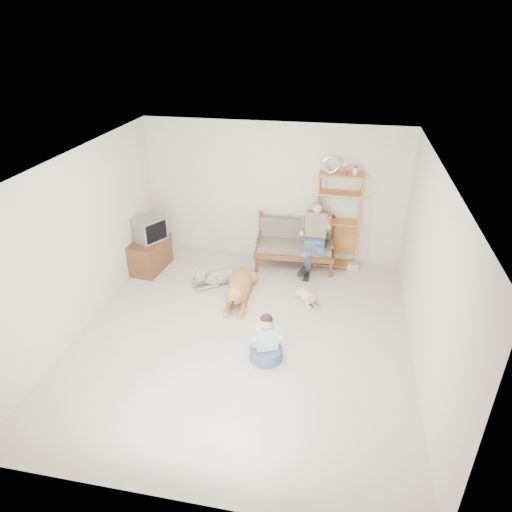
% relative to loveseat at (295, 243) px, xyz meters
% --- Properties ---
extents(floor, '(5.50, 5.50, 0.00)m').
position_rel_loveseat_xyz_m(floor, '(-0.50, -2.41, -0.49)').
color(floor, silver).
rests_on(floor, ground).
extents(ceiling, '(5.50, 5.50, 0.00)m').
position_rel_loveseat_xyz_m(ceiling, '(-0.50, -2.41, 2.21)').
color(ceiling, white).
rests_on(ceiling, ground).
extents(wall_back, '(5.00, 0.00, 5.00)m').
position_rel_loveseat_xyz_m(wall_back, '(-0.50, 0.34, 0.86)').
color(wall_back, beige).
rests_on(wall_back, ground).
extents(wall_front, '(5.00, 0.00, 5.00)m').
position_rel_loveseat_xyz_m(wall_front, '(-0.50, -5.16, 0.86)').
color(wall_front, beige).
rests_on(wall_front, ground).
extents(wall_left, '(0.00, 5.50, 5.50)m').
position_rel_loveseat_xyz_m(wall_left, '(-3.00, -2.41, 0.86)').
color(wall_left, beige).
rests_on(wall_left, ground).
extents(wall_right, '(0.00, 5.50, 5.50)m').
position_rel_loveseat_xyz_m(wall_right, '(2.00, -2.41, 0.86)').
color(wall_right, beige).
rests_on(wall_right, ground).
extents(loveseat, '(1.53, 0.78, 0.95)m').
position_rel_loveseat_xyz_m(loveseat, '(0.00, 0.00, 0.00)').
color(loveseat, brown).
rests_on(loveseat, ground).
extents(man, '(0.52, 0.75, 1.21)m').
position_rel_loveseat_xyz_m(man, '(0.35, -0.22, 0.15)').
color(man, '#4B5E8B').
rests_on(man, loveseat).
extents(etagere, '(0.83, 0.36, 2.18)m').
position_rel_loveseat_xyz_m(etagere, '(0.76, 0.14, 0.47)').
color(etagere, '#C07E3C').
rests_on(etagere, ground).
extents(book_stack, '(0.22, 0.17, 0.13)m').
position_rel_loveseat_xyz_m(book_stack, '(1.13, 0.04, -0.42)').
color(book_stack, silver).
rests_on(book_stack, ground).
extents(tv_stand, '(0.59, 0.95, 0.60)m').
position_rel_loveseat_xyz_m(tv_stand, '(-2.73, -0.66, -0.19)').
color(tv_stand, brown).
rests_on(tv_stand, ground).
extents(crt_tv, '(0.64, 0.68, 0.44)m').
position_rel_loveseat_xyz_m(crt_tv, '(-2.69, -0.62, 0.34)').
color(crt_tv, slate).
rests_on(crt_tv, tv_stand).
extents(wall_outlet, '(0.12, 0.02, 0.08)m').
position_rel_loveseat_xyz_m(wall_outlet, '(-1.75, 0.33, -0.19)').
color(wall_outlet, white).
rests_on(wall_outlet, ground).
extents(golden_retriever, '(0.50, 1.66, 0.51)m').
position_rel_loveseat_xyz_m(golden_retriever, '(-0.81, -1.35, -0.28)').
color(golden_retriever, '#B87B40').
rests_on(golden_retriever, ground).
extents(shaggy_dog, '(1.04, 0.94, 0.39)m').
position_rel_loveseat_xyz_m(shaggy_dog, '(-1.25, -0.95, -0.33)').
color(shaggy_dog, white).
rests_on(shaggy_dog, ground).
extents(terrier, '(0.44, 0.63, 0.27)m').
position_rel_loveseat_xyz_m(terrier, '(0.38, -1.28, -0.37)').
color(terrier, white).
rests_on(terrier, ground).
extents(child, '(0.48, 0.48, 0.75)m').
position_rel_loveseat_xyz_m(child, '(-0.08, -2.83, -0.21)').
color(child, '#4B5E8B').
rests_on(child, ground).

